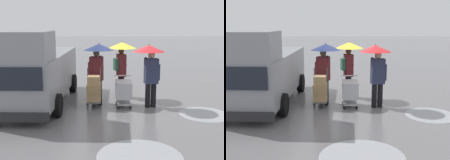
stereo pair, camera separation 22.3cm
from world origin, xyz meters
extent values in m
plane|color=slate|center=(0.00, 0.00, 0.00)|extent=(90.00, 90.00, 0.00)
cylinder|color=#ADAFB5|center=(4.15, -2.58, 0.00)|extent=(2.51, 2.51, 0.01)
cylinder|color=#999BA0|center=(0.14, 4.27, 0.00)|extent=(1.89, 1.89, 0.01)
cylinder|color=#999BA0|center=(-2.20, 1.36, 0.00)|extent=(1.59, 1.59, 0.01)
cube|color=gray|center=(3.31, -0.13, 1.06)|extent=(2.12, 5.26, 1.40)
cube|color=gray|center=(3.37, 1.77, 2.18)|extent=(1.88, 1.46, 0.84)
cube|color=black|center=(3.39, 2.49, 1.38)|extent=(1.66, 0.11, 0.63)
cube|color=#232326|center=(3.39, 2.53, 0.32)|extent=(1.96, 0.22, 0.24)
cylinder|color=black|center=(2.38, 1.51, 0.36)|extent=(0.26, 0.73, 0.72)
cylinder|color=black|center=(2.28, -1.71, 0.36)|extent=(0.26, 0.73, 0.72)
cylinder|color=black|center=(4.24, -1.77, 0.36)|extent=(0.26, 0.73, 0.72)
cube|color=#B2B2B7|center=(0.30, 0.47, 0.60)|extent=(0.54, 0.77, 0.56)
cube|color=#B2B2B7|center=(0.30, 0.47, 0.14)|extent=(0.49, 0.70, 0.04)
cylinder|color=#B2B2B7|center=(0.31, 0.05, 1.00)|extent=(0.58, 0.05, 0.04)
sphere|color=black|center=(0.08, 0.77, 0.05)|extent=(0.10, 0.10, 0.10)
sphere|color=black|center=(0.50, 0.78, 0.05)|extent=(0.10, 0.10, 0.10)
sphere|color=black|center=(0.10, 0.16, 0.05)|extent=(0.10, 0.10, 0.10)
sphere|color=black|center=(0.51, 0.17, 0.05)|extent=(0.10, 0.10, 0.10)
cube|color=#515156|center=(1.31, 0.54, 0.22)|extent=(0.48, 0.60, 0.03)
cylinder|color=#515156|center=(1.08, 0.24, 0.77)|extent=(0.04, 0.04, 1.10)
cylinder|color=#515156|center=(1.52, 0.24, 0.77)|extent=(0.04, 0.04, 1.10)
cylinder|color=black|center=(1.06, 0.24, 0.10)|extent=(0.05, 0.20, 0.20)
cylinder|color=black|center=(1.54, 0.24, 0.10)|extent=(0.05, 0.20, 0.20)
cube|color=tan|center=(1.31, 0.54, 0.35)|extent=(0.46, 0.43, 0.25)
cube|color=#A37F51|center=(1.31, 0.54, 0.65)|extent=(0.47, 0.50, 0.33)
cube|color=tan|center=(1.31, 0.54, 0.94)|extent=(0.41, 0.43, 0.26)
cylinder|color=black|center=(-0.72, 0.51, 0.41)|extent=(0.18, 0.18, 0.82)
cylinder|color=black|center=(-0.52, 0.55, 0.41)|extent=(0.18, 0.18, 0.82)
cube|color=#282D47|center=(-0.62, 0.53, 1.24)|extent=(0.48, 0.35, 0.84)
sphere|color=tan|center=(-0.62, 0.53, 1.78)|extent=(0.22, 0.22, 0.22)
cylinder|color=#282D47|center=(-0.88, 0.49, 1.19)|extent=(0.10, 0.10, 0.55)
cylinder|color=#282D47|center=(-0.45, 0.58, 1.46)|extent=(0.15, 0.31, 0.50)
cylinder|color=#333338|center=(-0.52, 0.55, 1.62)|extent=(0.02, 0.02, 0.86)
cone|color=red|center=(-0.52, 0.55, 2.00)|extent=(1.04, 1.04, 0.22)
sphere|color=#333338|center=(-0.52, 0.55, 2.13)|extent=(0.04, 0.04, 0.04)
cube|color=maroon|center=(-0.59, 0.33, 1.28)|extent=(0.32, 0.21, 0.44)
cylinder|color=black|center=(0.35, -0.90, 0.41)|extent=(0.18, 0.18, 0.82)
cylinder|color=black|center=(0.30, -0.71, 0.41)|extent=(0.18, 0.18, 0.82)
cube|color=#5B1E23|center=(0.33, -0.80, 1.24)|extent=(0.38, 0.49, 0.84)
sphere|color=brown|center=(0.33, -0.80, 1.78)|extent=(0.22, 0.22, 0.22)
cylinder|color=#5B1E23|center=(0.39, -1.06, 1.19)|extent=(0.10, 0.10, 0.55)
cylinder|color=#5B1E23|center=(0.26, -0.63, 1.46)|extent=(0.32, 0.17, 0.50)
cylinder|color=#333338|center=(0.30, -0.71, 1.62)|extent=(0.02, 0.02, 0.86)
cone|color=yellow|center=(0.30, -0.71, 2.00)|extent=(1.04, 1.04, 0.22)
sphere|color=#333338|center=(0.30, -0.71, 2.13)|extent=(0.04, 0.04, 0.04)
cube|color=#33664C|center=(0.52, -0.76, 1.28)|extent=(0.23, 0.33, 0.44)
cylinder|color=black|center=(1.33, -0.04, 0.41)|extent=(0.18, 0.18, 0.82)
cylinder|color=black|center=(1.13, 0.00, 0.41)|extent=(0.18, 0.18, 0.82)
cube|color=#5B1E23|center=(1.23, -0.02, 1.24)|extent=(0.49, 0.38, 0.84)
sphere|color=brown|center=(1.23, -0.02, 1.78)|extent=(0.22, 0.22, 0.22)
cylinder|color=#5B1E23|center=(1.48, -0.08, 1.19)|extent=(0.10, 0.10, 0.55)
cylinder|color=#5B1E23|center=(1.05, 0.00, 1.46)|extent=(0.17, 0.32, 0.50)
cylinder|color=#333338|center=(1.13, 0.00, 1.62)|extent=(0.02, 0.02, 0.86)
cone|color=navy|center=(1.13, 0.00, 2.00)|extent=(1.04, 1.04, 0.22)
sphere|color=#333338|center=(1.13, 0.00, 2.13)|extent=(0.04, 0.04, 0.04)
camera|label=1|loc=(0.81, 10.12, 2.89)|focal=46.89mm
camera|label=2|loc=(0.58, 10.12, 2.89)|focal=46.89mm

